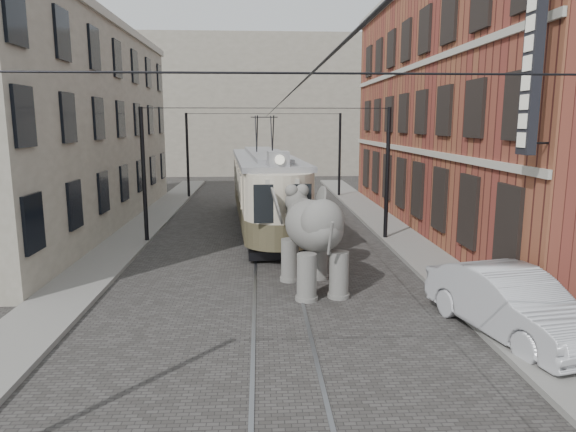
{
  "coord_description": "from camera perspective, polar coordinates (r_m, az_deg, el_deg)",
  "views": [
    {
      "loc": [
        -0.52,
        -16.87,
        5.32
      ],
      "look_at": [
        0.45,
        0.91,
        2.1
      ],
      "focal_mm": 32.22,
      "sensor_mm": 36.0,
      "label": 1
    }
  ],
  "objects": [
    {
      "name": "tram_rails",
      "position": [
        17.69,
        -1.31,
        -7.21
      ],
      "size": [
        1.54,
        80.0,
        0.02
      ],
      "primitive_type": null,
      "color": "slate",
      "rests_on": "ground"
    },
    {
      "name": "brick_building",
      "position": [
        28.33,
        21.27,
        10.94
      ],
      "size": [
        8.0,
        26.0,
        12.0
      ],
      "primitive_type": "cube",
      "color": "maroon",
      "rests_on": "ground"
    },
    {
      "name": "catenary",
      "position": [
        21.99,
        -2.28,
        4.19
      ],
      "size": [
        11.0,
        30.2,
        6.0
      ],
      "primitive_type": null,
      "color": "black",
      "rests_on": "ground"
    },
    {
      "name": "stucco_building",
      "position": [
        28.84,
        -24.74,
        8.69
      ],
      "size": [
        7.0,
        24.0,
        10.0
      ],
      "primitive_type": "cube",
      "color": "gray",
      "rests_on": "ground"
    },
    {
      "name": "tram",
      "position": [
        26.39,
        -2.59,
        4.82
      ],
      "size": [
        3.97,
        14.42,
        5.65
      ],
      "primitive_type": null,
      "rotation": [
        0.0,
        0.0,
        0.07
      ],
      "color": "beige",
      "rests_on": "ground"
    },
    {
      "name": "distant_block",
      "position": [
        56.9,
        -2.66,
        11.93
      ],
      "size": [
        28.0,
        10.0,
        14.0
      ],
      "primitive_type": "cube",
      "color": "gray",
      "rests_on": "ground"
    },
    {
      "name": "elephant",
      "position": [
        16.58,
        2.82,
        -2.69
      ],
      "size": [
        3.85,
        5.72,
        3.22
      ],
      "primitive_type": null,
      "rotation": [
        0.0,
        0.0,
        0.19
      ],
      "color": "#5F5D58",
      "rests_on": "ground"
    },
    {
      "name": "parked_car",
      "position": [
        14.32,
        23.39,
        -8.82
      ],
      "size": [
        2.98,
        5.43,
        1.7
      ],
      "primitive_type": "imported",
      "rotation": [
        0.0,
        0.0,
        0.24
      ],
      "color": "#A9AAAE",
      "rests_on": "ground"
    },
    {
      "name": "sidewalk_right",
      "position": [
        18.83,
        17.38,
        -6.4
      ],
      "size": [
        2.0,
        60.0,
        0.15
      ],
      "primitive_type": "cube",
      "color": "slate",
      "rests_on": "ground"
    },
    {
      "name": "ground",
      "position": [
        17.7,
        -1.31,
        -7.25
      ],
      "size": [
        120.0,
        120.0,
        0.0
      ],
      "primitive_type": "plane",
      "color": "#3D3B39"
    },
    {
      "name": "sidewalk_left",
      "position": [
        18.65,
        -21.85,
        -6.84
      ],
      "size": [
        2.0,
        60.0,
        0.15
      ],
      "primitive_type": "cube",
      "color": "slate",
      "rests_on": "ground"
    }
  ]
}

